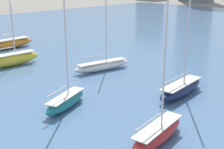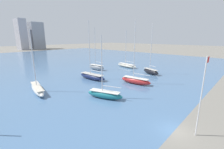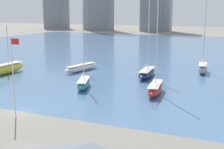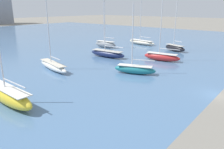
{
  "view_description": "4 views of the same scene",
  "coord_description": "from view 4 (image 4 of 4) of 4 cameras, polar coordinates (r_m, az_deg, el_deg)",
  "views": [
    {
      "loc": [
        28.52,
        -5.66,
        14.75
      ],
      "look_at": [
        6.13,
        17.26,
        4.58
      ],
      "focal_mm": 50.0,
      "sensor_mm": 36.0,
      "label": 1
    },
    {
      "loc": [
        -18.36,
        -5.93,
        11.97
      ],
      "look_at": [
        3.1,
        14.3,
        4.68
      ],
      "focal_mm": 24.0,
      "sensor_mm": 36.0,
      "label": 2
    },
    {
      "loc": [
        26.53,
        -31.25,
        12.98
      ],
      "look_at": [
        5.48,
        17.1,
        2.27
      ],
      "focal_mm": 50.0,
      "sensor_mm": 36.0,
      "label": 3
    },
    {
      "loc": [
        -30.64,
        -6.63,
        11.51
      ],
      "look_at": [
        -7.77,
        12.43,
        2.39
      ],
      "focal_mm": 35.0,
      "sensor_mm": 36.0,
      "label": 4
    }
  ],
  "objects": [
    {
      "name": "sailboat_black",
      "position": [
        62.92,
        16.1,
        6.82
      ],
      "size": [
        4.07,
        7.15,
        16.51
      ],
      "rotation": [
        0.0,
        0.0,
        -0.35
      ],
      "color": "black",
      "rests_on": "harbor_water"
    },
    {
      "name": "sailboat_red",
      "position": [
        50.63,
        12.85,
        4.65
      ],
      "size": [
        3.1,
        8.54,
        16.36
      ],
      "rotation": [
        0.0,
        0.0,
        0.14
      ],
      "color": "#B72828",
      "rests_on": "harbor_water"
    },
    {
      "name": "sailboat_cream",
      "position": [
        72.58,
        7.74,
        8.42
      ],
      "size": [
        3.67,
        10.39,
        14.9
      ],
      "rotation": [
        0.0,
        0.0,
        -0.12
      ],
      "color": "beige",
      "rests_on": "harbor_water"
    },
    {
      "name": "sailboat_gray",
      "position": [
        66.01,
        -1.72,
        7.99
      ],
      "size": [
        2.65,
        7.34,
        15.53
      ],
      "rotation": [
        0.0,
        0.0,
        0.11
      ],
      "color": "gray",
      "rests_on": "harbor_water"
    },
    {
      "name": "sailboat_white",
      "position": [
        43.53,
        -15.15,
        2.27
      ],
      "size": [
        3.9,
        10.65,
        13.68
      ],
      "rotation": [
        0.0,
        0.0,
        -0.2
      ],
      "color": "white",
      "rests_on": "harbor_water"
    },
    {
      "name": "ground_plane",
      "position": [
        33.39,
        25.87,
        -4.92
      ],
      "size": [
        500.0,
        500.0,
        0.0
      ],
      "primitive_type": "plane",
      "color": "gray"
    },
    {
      "name": "sailboat_navy",
      "position": [
        53.03,
        -1.22,
        5.56
      ],
      "size": [
        3.09,
        9.86,
        16.61
      ],
      "rotation": [
        0.0,
        0.0,
        0.08
      ],
      "color": "#19234C",
      "rests_on": "harbor_water"
    },
    {
      "name": "sailboat_teal",
      "position": [
        39.73,
        5.96,
        1.46
      ],
      "size": [
        4.39,
        7.77,
        12.42
      ],
      "rotation": [
        0.0,
        0.0,
        0.36
      ],
      "color": "#1E757F",
      "rests_on": "harbor_water"
    },
    {
      "name": "sailboat_yellow",
      "position": [
        29.85,
        -25.35,
        -5.06
      ],
      "size": [
        2.24,
        10.27,
        10.23
      ],
      "rotation": [
        0.0,
        0.0,
        -0.01
      ],
      "color": "yellow",
      "rests_on": "harbor_water"
    }
  ]
}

